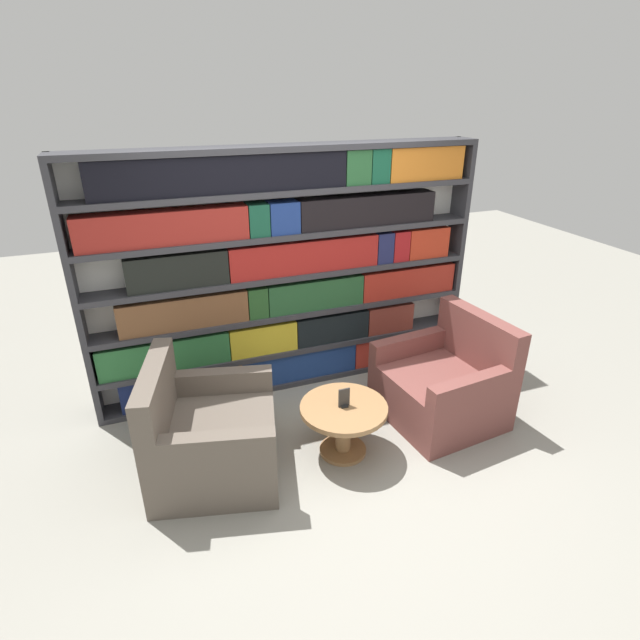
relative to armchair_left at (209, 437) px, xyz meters
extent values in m
plane|color=gray|center=(0.96, -0.36, -0.31)|extent=(14.00, 14.00, 0.00)
cube|color=silver|center=(0.96, 1.16, 0.82)|extent=(3.59, 0.05, 2.24)
cube|color=#333338|center=(-0.81, 1.03, 0.82)|extent=(0.05, 0.30, 2.24)
cube|color=#333338|center=(2.74, 1.03, 0.82)|extent=(0.05, 0.30, 2.24)
cube|color=#333338|center=(0.96, 1.03, -0.28)|extent=(3.49, 0.30, 0.05)
cube|color=#333338|center=(0.96, 1.03, 0.07)|extent=(3.49, 0.30, 0.05)
cube|color=#333338|center=(0.96, 1.03, 0.44)|extent=(3.49, 0.30, 0.05)
cube|color=#333338|center=(0.96, 1.03, 0.82)|extent=(3.49, 0.30, 0.05)
cube|color=#333338|center=(0.96, 1.03, 1.19)|extent=(3.49, 0.30, 0.05)
cube|color=#333338|center=(0.96, 1.03, 1.57)|extent=(3.49, 0.30, 0.05)
cube|color=#333338|center=(0.96, 1.03, 1.91)|extent=(3.49, 0.30, 0.05)
cube|color=#15204D|center=(-0.34, 1.01, -0.11)|extent=(0.59, 0.20, 0.29)
cube|color=orange|center=(0.21, 1.01, -0.11)|extent=(0.49, 0.20, 0.29)
cube|color=navy|center=(1.04, 1.01, -0.11)|extent=(1.15, 0.20, 0.29)
cube|color=#BC3327|center=(1.70, 1.01, -0.11)|extent=(0.17, 0.20, 0.29)
cube|color=orange|center=(2.08, 1.01, -0.11)|extent=(0.57, 0.20, 0.29)
cube|color=#2B6C37|center=(-0.20, 1.01, 0.24)|extent=(1.12, 0.20, 0.28)
cube|color=gold|center=(0.68, 1.01, 0.24)|extent=(0.63, 0.20, 0.28)
cube|color=black|center=(1.38, 1.01, 0.24)|extent=(0.74, 0.20, 0.28)
cube|color=brown|center=(2.00, 1.01, 0.24)|extent=(0.50, 0.20, 0.28)
cube|color=brown|center=(0.00, 1.01, 0.61)|extent=(1.09, 0.20, 0.28)
cube|color=#255024|center=(0.65, 1.01, 0.61)|extent=(0.18, 0.20, 0.28)
cube|color=#23522C|center=(1.21, 1.01, 0.61)|extent=(0.93, 0.20, 0.28)
cube|color=#A5291D|center=(2.18, 1.01, 0.61)|extent=(1.00, 0.20, 0.28)
cube|color=black|center=(-0.01, 1.01, 0.99)|extent=(0.83, 0.20, 0.29)
cube|color=maroon|center=(1.11, 1.01, 0.99)|extent=(1.39, 0.20, 0.29)
cube|color=#1E234D|center=(1.89, 1.01, 0.99)|extent=(0.16, 0.20, 0.29)
cube|color=maroon|center=(2.06, 1.01, 0.99)|extent=(0.16, 0.20, 0.29)
cube|color=#B6301B|center=(2.37, 1.01, 0.99)|extent=(0.43, 0.20, 0.29)
cube|color=maroon|center=(-0.07, 1.01, 1.35)|extent=(1.34, 0.20, 0.27)
cube|color=#164C36|center=(0.70, 1.01, 1.35)|extent=(0.17, 0.20, 0.27)
cube|color=navy|center=(0.92, 1.01, 1.35)|extent=(0.26, 0.20, 0.27)
cube|color=black|center=(1.72, 1.01, 1.35)|extent=(1.31, 0.20, 0.27)
cube|color=black|center=(0.44, 1.01, 1.74)|extent=(2.06, 0.20, 0.29)
cube|color=#24562E|center=(1.59, 1.01, 1.74)|extent=(0.23, 0.20, 0.29)
cube|color=#144F36|center=(1.80, 1.01, 1.74)|extent=(0.18, 0.20, 0.29)
cube|color=orange|center=(2.27, 1.01, 1.74)|extent=(0.75, 0.20, 0.29)
cube|color=brown|center=(0.04, -0.01, -0.08)|extent=(1.09, 1.12, 0.44)
cube|color=brown|center=(-0.32, 0.08, 0.38)|extent=(0.36, 0.94, 0.48)
cube|color=brown|center=(0.01, -0.42, 0.23)|extent=(0.76, 0.30, 0.19)
cube|color=brown|center=(0.21, 0.37, 0.23)|extent=(0.76, 0.30, 0.19)
cube|color=brown|center=(2.00, -0.01, -0.08)|extent=(0.98, 1.02, 0.44)
cube|color=brown|center=(2.37, 0.03, 0.38)|extent=(0.24, 0.95, 0.48)
cube|color=brown|center=(1.89, 0.39, 0.23)|extent=(0.76, 0.20, 0.19)
cube|color=brown|center=(1.97, -0.42, 0.23)|extent=(0.76, 0.20, 0.19)
cylinder|color=olive|center=(1.02, -0.16, -0.11)|extent=(0.12, 0.12, 0.40)
cylinder|color=olive|center=(1.02, -0.16, -0.29)|extent=(0.38, 0.38, 0.03)
cylinder|color=olive|center=(1.02, -0.16, 0.11)|extent=(0.68, 0.68, 0.04)
cube|color=black|center=(1.02, -0.16, 0.14)|extent=(0.05, 0.06, 0.01)
cube|color=#2D2D2D|center=(1.02, -0.16, 0.21)|extent=(0.09, 0.01, 0.16)
camera|label=1|loc=(-0.28, -3.09, 2.35)|focal=28.00mm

